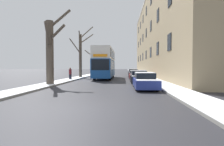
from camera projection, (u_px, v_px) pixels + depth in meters
ground_plane at (82, 109)px, 7.43m from camera, size 320.00×320.00×0.00m
sidewalk_left at (102, 72)px, 60.65m from camera, size 2.01×130.00×0.16m
sidewalk_right at (135, 72)px, 59.91m from camera, size 2.01×130.00×0.16m
terrace_facade_right at (168, 34)px, 36.93m from camera, size 9.10×50.34×17.49m
bare_tree_left_0 at (50, 50)px, 16.95m from camera, size 2.29×3.63×7.61m
bare_tree_left_1 at (81, 53)px, 29.51m from camera, size 3.88×3.03×8.82m
bare_tree_left_2 at (93, 62)px, 41.46m from camera, size 2.94×2.04×5.82m
bare_tree_left_3 at (100, 63)px, 53.34m from camera, size 2.57×1.20×6.30m
double_decker_bus at (105, 62)px, 27.34m from camera, size 2.57×11.11×4.54m
parked_car_0 at (145, 81)px, 14.42m from camera, size 1.77×4.52×1.36m
parked_car_1 at (139, 77)px, 19.92m from camera, size 1.88×4.06×1.45m
parked_car_2 at (135, 75)px, 26.09m from camera, size 1.78×4.34×1.33m
parked_car_3 at (133, 73)px, 31.75m from camera, size 1.72×4.32×1.50m
oncoming_van at (104, 69)px, 41.73m from camera, size 2.07×5.11×2.51m
pedestrian_left_sidewalk at (70, 73)px, 24.18m from camera, size 0.38×0.38×1.74m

